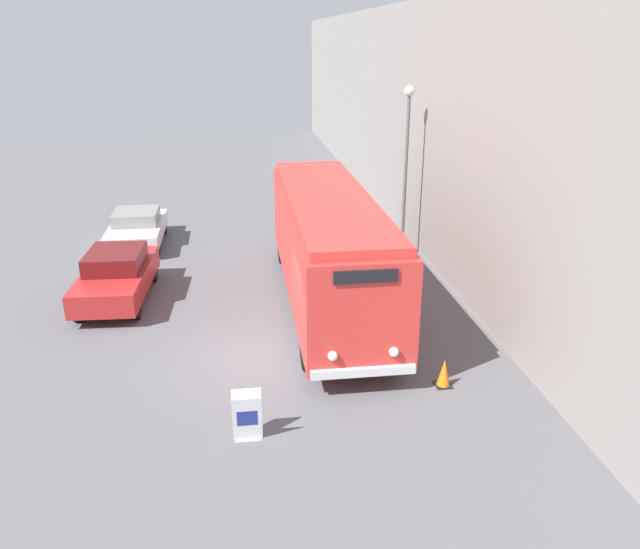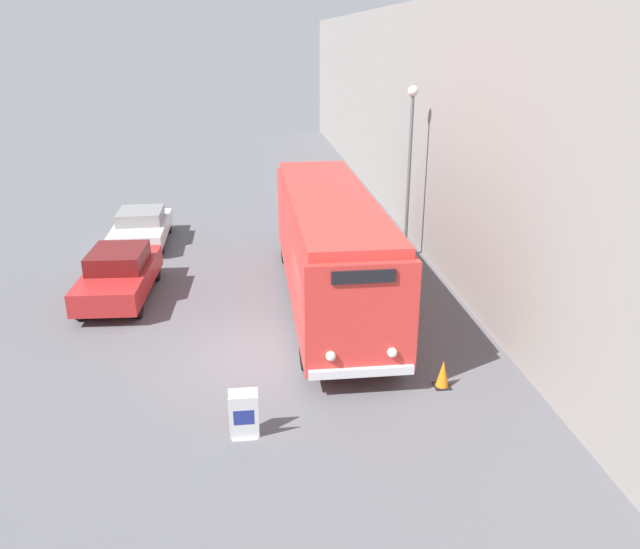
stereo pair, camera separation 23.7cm
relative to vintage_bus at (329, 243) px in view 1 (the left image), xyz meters
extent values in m
plane|color=#56565B|center=(-1.89, -3.18, -1.88)|extent=(80.00, 80.00, 0.00)
cube|color=gray|center=(4.16, 6.82, 2.49)|extent=(0.30, 60.00, 8.75)
cylinder|color=black|center=(-1.07, -3.82, -1.38)|extent=(0.28, 0.99, 0.99)
cylinder|color=black|center=(1.07, -3.82, -1.38)|extent=(0.28, 0.99, 0.99)
cylinder|color=black|center=(-1.07, 3.83, -1.38)|extent=(0.28, 0.99, 0.99)
cylinder|color=black|center=(1.07, 3.83, -1.38)|extent=(0.28, 0.99, 0.99)
cube|color=red|center=(0.00, 0.01, -0.09)|extent=(2.46, 10.45, 2.60)
cube|color=red|center=(0.00, 0.01, 1.33)|extent=(2.27, 10.03, 0.24)
cube|color=silver|center=(0.00, -5.28, -1.26)|extent=(2.34, 0.12, 0.20)
sphere|color=white|center=(-0.68, -5.25, -0.83)|extent=(0.22, 0.22, 0.22)
sphere|color=white|center=(0.68, -5.25, -0.83)|extent=(0.22, 0.22, 0.22)
cube|color=black|center=(0.00, -5.24, 0.96)|extent=(1.35, 0.06, 0.28)
cube|color=gray|center=(-2.56, -6.51, -1.87)|extent=(0.52, 0.22, 0.01)
cube|color=white|center=(-2.56, -6.60, -1.36)|extent=(0.58, 0.21, 1.04)
cube|color=white|center=(-2.56, -6.42, -1.36)|extent=(0.58, 0.21, 1.04)
cube|color=navy|center=(-2.56, -6.62, -1.34)|extent=(0.41, 0.07, 0.36)
cylinder|color=#595E60|center=(3.29, 3.94, 0.97)|extent=(0.12, 0.12, 5.69)
sphere|color=silver|center=(3.29, 3.94, 3.92)|extent=(0.36, 0.36, 0.36)
cylinder|color=black|center=(-7.14, -0.32, -1.56)|extent=(0.22, 0.64, 0.64)
cylinder|color=black|center=(-5.55, -0.40, -1.56)|extent=(0.22, 0.64, 0.64)
cylinder|color=black|center=(-7.00, 2.62, -1.56)|extent=(0.22, 0.64, 0.64)
cylinder|color=black|center=(-5.41, 2.54, -1.56)|extent=(0.22, 0.64, 0.64)
cube|color=#A52323|center=(-6.28, 1.11, -1.22)|extent=(2.05, 4.43, 0.67)
cube|color=#5B1313|center=(-6.27, 1.22, -0.62)|extent=(1.66, 2.03, 0.53)
cylinder|color=black|center=(-7.25, 5.21, -1.58)|extent=(0.22, 0.60, 0.60)
cylinder|color=black|center=(-5.59, 5.22, -1.58)|extent=(0.22, 0.60, 0.60)
cylinder|color=black|center=(-7.26, 7.90, -1.58)|extent=(0.22, 0.60, 0.60)
cylinder|color=black|center=(-5.61, 7.90, -1.58)|extent=(0.22, 0.60, 0.60)
cube|color=silver|center=(-6.43, 6.56, -1.30)|extent=(1.94, 4.10, 0.55)
cube|color=gray|center=(-6.43, 6.66, -0.80)|extent=(1.64, 1.85, 0.46)
cube|color=black|center=(1.92, -5.07, -1.86)|extent=(0.36, 0.36, 0.03)
cone|color=orange|center=(1.92, -5.07, -1.53)|extent=(0.30, 0.30, 0.64)
camera|label=1|loc=(-2.54, -17.02, 5.58)|focal=35.00mm
camera|label=2|loc=(-2.30, -17.05, 5.58)|focal=35.00mm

